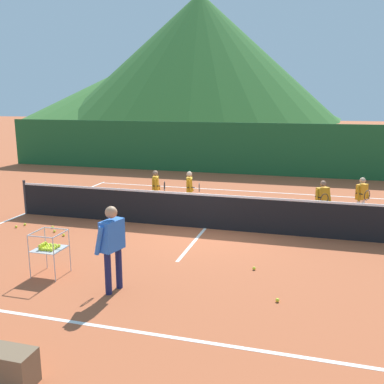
{
  "coord_description": "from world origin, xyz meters",
  "views": [
    {
      "loc": [
        2.7,
        -11.0,
        3.5
      ],
      "look_at": [
        -0.34,
        -0.12,
        1.03
      ],
      "focal_mm": 40.39,
      "sensor_mm": 36.0,
      "label": 1
    }
  ],
  "objects_px": {
    "student_3": "(362,195)",
    "tennis_ball_7": "(254,268)",
    "student_2": "(322,198)",
    "tennis_ball_9": "(25,224)",
    "student_0": "(156,187)",
    "student_1": "(190,188)",
    "tennis_net": "(205,211)",
    "tennis_ball_2": "(16,227)",
    "instructor": "(112,241)",
    "ball_cart": "(49,247)",
    "tennis_ball_8": "(53,227)",
    "tennis_ball_3": "(64,235)",
    "tennis_ball_6": "(54,231)",
    "tennis_ball_1": "(277,300)"
  },
  "relations": [
    {
      "from": "tennis_ball_3",
      "to": "tennis_ball_8",
      "type": "distance_m",
      "value": 0.85
    },
    {
      "from": "student_3",
      "to": "tennis_ball_7",
      "type": "height_order",
      "value": "student_3"
    },
    {
      "from": "student_3",
      "to": "tennis_ball_2",
      "type": "relative_size",
      "value": 18.52
    },
    {
      "from": "tennis_ball_1",
      "to": "tennis_ball_6",
      "type": "relative_size",
      "value": 1.0
    },
    {
      "from": "instructor",
      "to": "tennis_ball_7",
      "type": "bearing_deg",
      "value": 35.46
    },
    {
      "from": "tennis_ball_2",
      "to": "tennis_ball_7",
      "type": "height_order",
      "value": "same"
    },
    {
      "from": "tennis_ball_8",
      "to": "instructor",
      "type": "bearing_deg",
      "value": -42.99
    },
    {
      "from": "tennis_net",
      "to": "student_1",
      "type": "height_order",
      "value": "student_1"
    },
    {
      "from": "ball_cart",
      "to": "tennis_ball_9",
      "type": "height_order",
      "value": "ball_cart"
    },
    {
      "from": "student_2",
      "to": "ball_cart",
      "type": "distance_m",
      "value": 7.43
    },
    {
      "from": "student_0",
      "to": "instructor",
      "type": "bearing_deg",
      "value": -77.41
    },
    {
      "from": "ball_cart",
      "to": "student_2",
      "type": "bearing_deg",
      "value": 44.45
    },
    {
      "from": "student_2",
      "to": "tennis_ball_9",
      "type": "distance_m",
      "value": 8.36
    },
    {
      "from": "instructor",
      "to": "student_3",
      "type": "bearing_deg",
      "value": 52.31
    },
    {
      "from": "tennis_net",
      "to": "ball_cart",
      "type": "relative_size",
      "value": 12.73
    },
    {
      "from": "tennis_net",
      "to": "tennis_ball_7",
      "type": "distance_m",
      "value": 3.08
    },
    {
      "from": "student_0",
      "to": "tennis_ball_8",
      "type": "relative_size",
      "value": 18.78
    },
    {
      "from": "tennis_ball_2",
      "to": "tennis_ball_3",
      "type": "height_order",
      "value": "same"
    },
    {
      "from": "tennis_ball_2",
      "to": "tennis_ball_7",
      "type": "xyz_separation_m",
      "value": [
        6.7,
        -1.19,
        0.0
      ]
    },
    {
      "from": "student_1",
      "to": "student_2",
      "type": "xyz_separation_m",
      "value": [
        3.92,
        -0.21,
        -0.03
      ]
    },
    {
      "from": "student_2",
      "to": "ball_cart",
      "type": "xyz_separation_m",
      "value": [
        -5.3,
        -5.2,
        -0.17
      ]
    },
    {
      "from": "student_0",
      "to": "tennis_ball_8",
      "type": "xyz_separation_m",
      "value": [
        -2.06,
        -2.61,
        -0.73
      ]
    },
    {
      "from": "instructor",
      "to": "tennis_ball_9",
      "type": "bearing_deg",
      "value": 143.47
    },
    {
      "from": "student_2",
      "to": "instructor",
      "type": "bearing_deg",
      "value": -124.09
    },
    {
      "from": "tennis_ball_6",
      "to": "tennis_ball_9",
      "type": "distance_m",
      "value": 1.21
    },
    {
      "from": "tennis_ball_1",
      "to": "tennis_ball_9",
      "type": "distance_m",
      "value": 7.72
    },
    {
      "from": "student_1",
      "to": "tennis_ball_3",
      "type": "xyz_separation_m",
      "value": [
        -2.49,
        -3.16,
        -0.75
      ]
    },
    {
      "from": "tennis_ball_1",
      "to": "tennis_ball_3",
      "type": "height_order",
      "value": "same"
    },
    {
      "from": "instructor",
      "to": "tennis_ball_3",
      "type": "height_order",
      "value": "instructor"
    },
    {
      "from": "student_0",
      "to": "student_1",
      "type": "xyz_separation_m",
      "value": [
        1.1,
        0.03,
        0.01
      ]
    },
    {
      "from": "student_0",
      "to": "tennis_ball_2",
      "type": "distance_m",
      "value": 4.23
    },
    {
      "from": "tennis_ball_3",
      "to": "tennis_ball_8",
      "type": "relative_size",
      "value": 1.0
    },
    {
      "from": "student_1",
      "to": "tennis_ball_2",
      "type": "relative_size",
      "value": 19.05
    },
    {
      "from": "tennis_ball_9",
      "to": "tennis_ball_1",
      "type": "bearing_deg",
      "value": -21.15
    },
    {
      "from": "tennis_net",
      "to": "tennis_ball_1",
      "type": "bearing_deg",
      "value": -59.7
    },
    {
      "from": "tennis_net",
      "to": "tennis_ball_2",
      "type": "height_order",
      "value": "tennis_net"
    },
    {
      "from": "tennis_ball_2",
      "to": "tennis_ball_9",
      "type": "distance_m",
      "value": 0.27
    },
    {
      "from": "tennis_ball_6",
      "to": "tennis_ball_9",
      "type": "bearing_deg",
      "value": 163.98
    },
    {
      "from": "instructor",
      "to": "student_3",
      "type": "distance_m",
      "value": 7.93
    },
    {
      "from": "tennis_net",
      "to": "student_3",
      "type": "relative_size",
      "value": 9.08
    },
    {
      "from": "tennis_ball_6",
      "to": "tennis_ball_7",
      "type": "bearing_deg",
      "value": -11.6
    },
    {
      "from": "tennis_net",
      "to": "ball_cart",
      "type": "distance_m",
      "value": 4.51
    },
    {
      "from": "student_1",
      "to": "tennis_ball_2",
      "type": "distance_m",
      "value": 5.1
    },
    {
      "from": "tennis_ball_1",
      "to": "student_0",
      "type": "bearing_deg",
      "value": 128.31
    },
    {
      "from": "tennis_ball_1",
      "to": "tennis_ball_6",
      "type": "xyz_separation_m",
      "value": [
        -6.04,
        2.45,
        0.0
      ]
    },
    {
      "from": "student_3",
      "to": "tennis_ball_8",
      "type": "relative_size",
      "value": 18.52
    },
    {
      "from": "tennis_ball_2",
      "to": "tennis_ball_9",
      "type": "xyz_separation_m",
      "value": [
        0.09,
        0.26,
        0.0
      ]
    },
    {
      "from": "tennis_ball_3",
      "to": "tennis_ball_7",
      "type": "relative_size",
      "value": 1.0
    },
    {
      "from": "tennis_ball_3",
      "to": "tennis_ball_8",
      "type": "xyz_separation_m",
      "value": [
        -0.67,
        0.53,
        0.0
      ]
    },
    {
      "from": "tennis_ball_6",
      "to": "tennis_net",
      "type": "bearing_deg",
      "value": 20.71
    }
  ]
}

